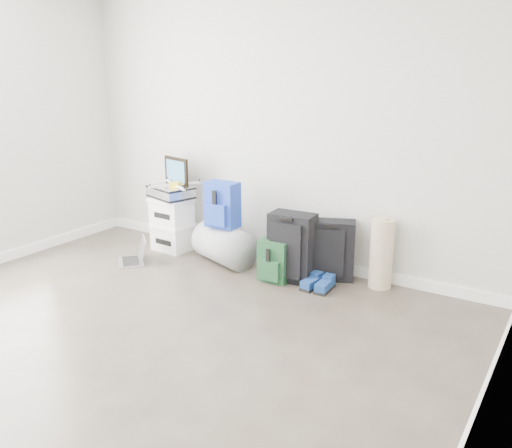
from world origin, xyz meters
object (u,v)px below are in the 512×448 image
Objects in this scene: duffel_bag at (224,245)px; laptop at (135,256)px; boxes_stack at (172,224)px; large_suitcase at (292,247)px; carry_on at (334,250)px; briefcase at (171,192)px.

laptop is at bearing -129.50° from duffel_bag.
boxes_stack is 1.36× the size of laptop.
large_suitcase is 1.13× the size of carry_on.
boxes_stack is at bearing 0.00° from briefcase.
boxes_stack reaches higher than laptop.
laptop is at bearing -81.30° from briefcase.
boxes_stack is 1.03× the size of carry_on.
large_suitcase is 1.51× the size of laptop.
laptop is (-0.06, -0.50, -0.57)m from briefcase.
carry_on is at bearing 31.87° from large_suitcase.
laptop is (-1.85, -0.64, -0.22)m from carry_on.
large_suitcase is 0.39m from carry_on.
large_suitcase is (1.47, -0.08, 0.03)m from boxes_stack.
carry_on is (1.78, 0.15, -0.35)m from briefcase.
boxes_stack is 0.71m from duffel_bag.
boxes_stack is 0.91× the size of large_suitcase.
briefcase is 0.70× the size of large_suitcase.
laptop is (-0.76, -0.45, -0.13)m from duffel_bag.
large_suitcase is at bearing 17.05° from duffel_bag.
duffel_bag is at bearing 12.46° from briefcase.
carry_on is at bearing 61.09° from laptop.
boxes_stack is at bearing -163.79° from duffel_bag.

